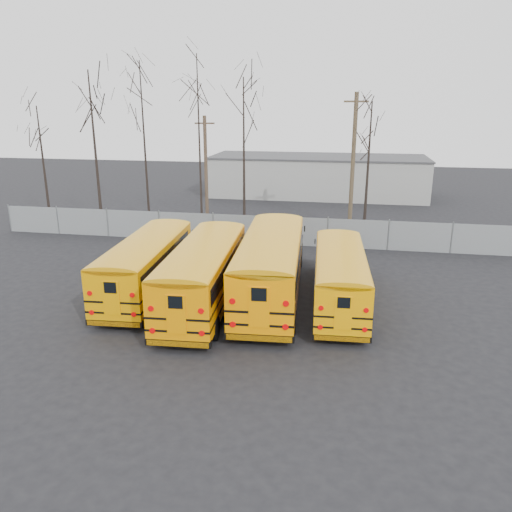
% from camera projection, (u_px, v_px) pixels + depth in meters
% --- Properties ---
extents(ground, '(120.00, 120.00, 0.00)m').
position_uv_depth(ground, '(229.00, 312.00, 23.45)').
color(ground, black).
rests_on(ground, ground).
extents(fence, '(40.00, 0.04, 2.00)m').
position_uv_depth(fence, '(269.00, 230.00, 34.43)').
color(fence, gray).
rests_on(fence, ground).
extents(distant_building, '(22.00, 8.00, 4.00)m').
position_uv_depth(distant_building, '(318.00, 176.00, 52.59)').
color(distant_building, '#9E9E9A').
rests_on(distant_building, ground).
extents(bus_a, '(3.19, 10.89, 3.01)m').
position_uv_depth(bus_a, '(148.00, 260.00, 25.30)').
color(bus_a, black).
rests_on(bus_a, ground).
extents(bus_b, '(3.33, 11.53, 3.19)m').
position_uv_depth(bus_b, '(205.00, 269.00, 23.74)').
color(bus_b, black).
rests_on(bus_b, ground).
extents(bus_c, '(3.58, 12.31, 3.40)m').
position_uv_depth(bus_c, '(271.00, 261.00, 24.43)').
color(bus_c, black).
rests_on(bus_c, ground).
extents(bus_d, '(2.88, 10.27, 2.84)m').
position_uv_depth(bus_d, '(340.00, 273.00, 23.78)').
color(bus_d, black).
rests_on(bus_d, ground).
extents(utility_pole_left, '(1.51, 0.31, 8.51)m').
position_uv_depth(utility_pole_left, '(206.00, 171.00, 38.74)').
color(utility_pole_left, '#4D3B2B').
rests_on(utility_pole_left, ground).
extents(utility_pole_right, '(1.81, 0.43, 10.19)m').
position_uv_depth(utility_pole_right, '(353.00, 161.00, 37.72)').
color(utility_pole_right, brown).
rests_on(utility_pole_right, ground).
extents(tree_0, '(0.26, 0.26, 9.21)m').
position_uv_depth(tree_0, '(44.00, 166.00, 39.96)').
color(tree_0, black).
rests_on(tree_0, ground).
extents(tree_1, '(0.26, 0.26, 11.68)m').
position_uv_depth(tree_1, '(96.00, 153.00, 36.96)').
color(tree_1, black).
rests_on(tree_1, ground).
extents(tree_2, '(0.26, 0.26, 12.55)m').
position_uv_depth(tree_2, '(145.00, 144.00, 39.94)').
color(tree_2, black).
rests_on(tree_2, ground).
extents(tree_3, '(0.26, 0.26, 12.66)m').
position_uv_depth(tree_3, '(200.00, 148.00, 35.86)').
color(tree_3, black).
rests_on(tree_3, ground).
extents(tree_4, '(0.26, 0.26, 11.16)m').
position_uv_depth(tree_4, '(244.00, 158.00, 36.19)').
color(tree_4, black).
rests_on(tree_4, ground).
extents(tree_5, '(0.26, 0.26, 9.56)m').
position_uv_depth(tree_5, '(368.00, 171.00, 35.28)').
color(tree_5, black).
rests_on(tree_5, ground).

